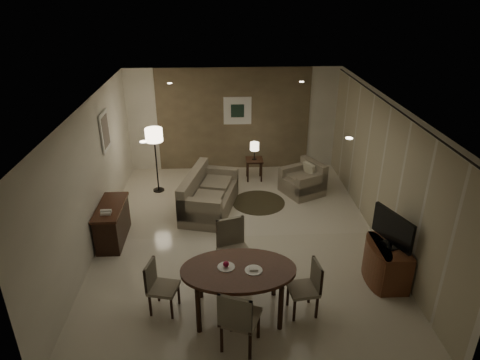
{
  "coord_description": "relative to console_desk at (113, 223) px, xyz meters",
  "views": [
    {
      "loc": [
        -0.38,
        -7.27,
        4.65
      ],
      "look_at": [
        0.0,
        0.2,
        1.15
      ],
      "focal_mm": 32.0,
      "sensor_mm": 36.0,
      "label": 1
    }
  ],
  "objects": [
    {
      "name": "room_shell",
      "position": [
        2.49,
        0.4,
        0.98
      ],
      "size": [
        5.5,
        7.0,
        2.7
      ],
      "color": "beige",
      "rests_on": "ground"
    },
    {
      "name": "taupe_accent",
      "position": [
        2.49,
        3.48,
        0.98
      ],
      "size": [
        3.96,
        0.03,
        2.7
      ],
      "primitive_type": "cube",
      "color": "#756449",
      "rests_on": "wall_back"
    },
    {
      "name": "curtain_wall",
      "position": [
        5.17,
        0.0,
        0.95
      ],
      "size": [
        0.08,
        6.7,
        2.58
      ],
      "primitive_type": null,
      "color": "#BDB194",
      "rests_on": "wall_right"
    },
    {
      "name": "curtain_rod",
      "position": [
        5.17,
        0.0,
        2.27
      ],
      "size": [
        0.03,
        6.8,
        0.03
      ],
      "primitive_type": "cylinder",
      "rotation": [
        1.57,
        0.0,
        0.0
      ],
      "color": "black",
      "rests_on": "wall_right"
    },
    {
      "name": "art_back_frame",
      "position": [
        2.59,
        3.46,
        1.23
      ],
      "size": [
        0.72,
        0.03,
        0.72
      ],
      "primitive_type": "cube",
      "color": "silver",
      "rests_on": "wall_back"
    },
    {
      "name": "art_back_canvas",
      "position": [
        2.59,
        3.44,
        1.23
      ],
      "size": [
        0.34,
        0.01,
        0.34
      ],
      "primitive_type": "cube",
      "color": "black",
      "rests_on": "wall_back"
    },
    {
      "name": "art_left_frame",
      "position": [
        -0.23,
        1.2,
        1.48
      ],
      "size": [
        0.03,
        0.6,
        0.8
      ],
      "primitive_type": "cube",
      "color": "silver",
      "rests_on": "wall_left"
    },
    {
      "name": "art_left_canvas",
      "position": [
        -0.21,
        1.2,
        1.48
      ],
      "size": [
        0.01,
        0.46,
        0.64
      ],
      "primitive_type": "cube",
      "color": "gray",
      "rests_on": "wall_left"
    },
    {
      "name": "downlight_nl",
      "position": [
        1.09,
        -1.8,
        2.31
      ],
      "size": [
        0.1,
        0.1,
        0.01
      ],
      "primitive_type": "cylinder",
      "color": "white",
      "rests_on": "ceiling"
    },
    {
      "name": "downlight_nr",
      "position": [
        3.89,
        -1.8,
        2.31
      ],
      "size": [
        0.1,
        0.1,
        0.01
      ],
      "primitive_type": "cylinder",
      "color": "white",
      "rests_on": "ceiling"
    },
    {
      "name": "downlight_fl",
      "position": [
        1.09,
        1.8,
        2.31
      ],
      "size": [
        0.1,
        0.1,
        0.01
      ],
      "primitive_type": "cylinder",
      "color": "white",
      "rests_on": "ceiling"
    },
    {
      "name": "downlight_fr",
      "position": [
        3.89,
        1.8,
        2.31
      ],
      "size": [
        0.1,
        0.1,
        0.01
      ],
      "primitive_type": "cylinder",
      "color": "white",
      "rests_on": "ceiling"
    },
    {
      "name": "console_desk",
      "position": [
        0.0,
        0.0,
        0.0
      ],
      "size": [
        0.48,
        1.2,
        0.75
      ],
      "primitive_type": null,
      "color": "#472117",
      "rests_on": "floor"
    },
    {
      "name": "telephone",
      "position": [
        0.0,
        -0.3,
        0.43
      ],
      "size": [
        0.2,
        0.14,
        0.09
      ],
      "primitive_type": null,
      "color": "white",
      "rests_on": "console_desk"
    },
    {
      "name": "tv_cabinet",
      "position": [
        4.89,
        -1.5,
        -0.03
      ],
      "size": [
        0.48,
        0.9,
        0.7
      ],
      "primitive_type": null,
      "color": "brown",
      "rests_on": "floor"
    },
    {
      "name": "flat_tv",
      "position": [
        4.87,
        -1.5,
        0.65
      ],
      "size": [
        0.36,
        0.85,
        0.6
      ],
      "primitive_type": null,
      "rotation": [
        0.0,
        0.0,
        0.35
      ],
      "color": "black",
      "rests_on": "tv_cabinet"
    },
    {
      "name": "dining_table",
      "position": [
        2.35,
        -2.15,
        0.03
      ],
      "size": [
        1.72,
        1.07,
        0.8
      ],
      "primitive_type": null,
      "color": "#472117",
      "rests_on": "floor"
    },
    {
      "name": "chair_near",
      "position": [
        2.34,
        -2.8,
        0.13
      ],
      "size": [
        0.63,
        0.63,
        1.01
      ],
      "primitive_type": null,
      "rotation": [
        0.0,
        0.0,
        2.77
      ],
      "color": "gray",
      "rests_on": "floor"
    },
    {
      "name": "chair_far",
      "position": [
        2.33,
        -1.33,
        0.15
      ],
      "size": [
        0.64,
        0.64,
        1.05
      ],
      "primitive_type": null,
      "rotation": [
        0.0,
        0.0,
        0.31
      ],
      "color": "gray",
      "rests_on": "floor"
    },
    {
      "name": "chair_left",
      "position": [
        1.22,
        -2.04,
        0.05
      ],
      "size": [
        0.49,
        0.49,
        0.85
      ],
      "primitive_type": null,
      "rotation": [
        0.0,
        0.0,
        1.34
      ],
      "color": "gray",
      "rests_on": "floor"
    },
    {
      "name": "chair_right",
      "position": [
        3.32,
        -2.19,
        0.06
      ],
      "size": [
        0.47,
        0.47,
        0.87
      ],
      "primitive_type": null,
      "rotation": [
        0.0,
        0.0,
        -1.44
      ],
      "color": "gray",
      "rests_on": "floor"
    },
    {
      "name": "plate_a",
      "position": [
        2.17,
        -2.1,
        0.44
      ],
      "size": [
        0.26,
        0.26,
        0.02
      ],
      "primitive_type": "cylinder",
      "color": "white",
      "rests_on": "dining_table"
    },
    {
      "name": "plate_b",
      "position": [
        2.57,
        -2.2,
        0.44
      ],
      "size": [
        0.26,
        0.26,
        0.02
      ],
      "primitive_type": "cylinder",
      "color": "white",
      "rests_on": "dining_table"
    },
    {
      "name": "fruit_apple",
      "position": [
        2.17,
        -2.1,
        0.49
      ],
      "size": [
        0.09,
        0.09,
        0.09
      ],
      "primitive_type": "sphere",
      "color": "#9F1238",
      "rests_on": "plate_a"
    },
    {
      "name": "napkin",
      "position": [
        2.57,
        -2.2,
        0.46
      ],
      "size": [
        0.12,
        0.08,
        0.03
      ],
      "primitive_type": "cube",
      "color": "white",
      "rests_on": "plate_b"
    },
    {
      "name": "round_rug",
      "position": [
        2.98,
        1.4,
        -0.37
      ],
      "size": [
        1.21,
        1.21,
        0.01
      ],
      "primitive_type": "cylinder",
      "color": "#473A27",
      "rests_on": "floor"
    },
    {
      "name": "sofa",
      "position": [
        1.87,
        1.13,
        0.06
      ],
      "size": [
        2.01,
        1.33,
        0.87
      ],
      "primitive_type": null,
      "rotation": [
        0.0,
        0.0,
        1.33
      ],
      "color": "gray",
      "rests_on": "floor"
    },
    {
      "name": "armchair",
      "position": [
        4.06,
        1.85,
        0.01
      ],
      "size": [
        1.11,
        1.13,
        0.76
      ],
      "primitive_type": null,
      "rotation": [
        0.0,
        0.0,
        -1.11
      ],
      "color": "gray",
      "rests_on": "floor"
    },
    {
      "name": "side_table",
      "position": [
        2.98,
        2.7,
        -0.1
      ],
      "size": [
        0.43,
        0.43,
        0.55
      ],
      "primitive_type": null,
      "color": "black",
      "rests_on": "floor"
    },
    {
      "name": "table_lamp",
      "position": [
        2.98,
        2.7,
        0.42
      ],
      "size": [
        0.22,
        0.22,
        0.5
      ],
      "primitive_type": null,
      "color": "#FFEAC1",
      "rests_on": "side_table"
    },
    {
      "name": "floor_lamp",
      "position": [
        0.6,
        2.15,
        0.42
      ],
      "size": [
        0.4,
        0.4,
        1.58
      ],
      "primitive_type": null,
      "color": "#FFE5B7",
      "rests_on": "floor"
    }
  ]
}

